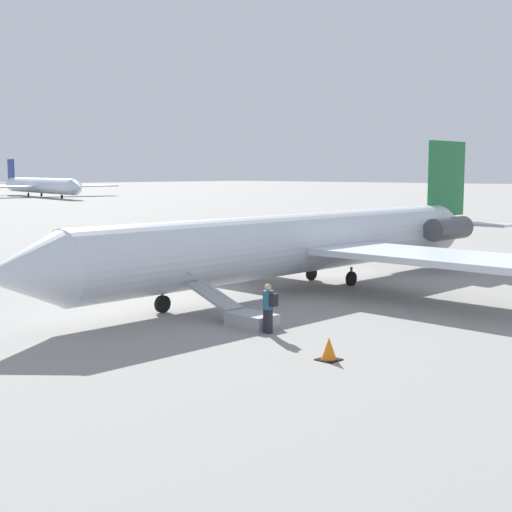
# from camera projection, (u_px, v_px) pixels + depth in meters

# --- Properties ---
(ground_plane) EXTENTS (600.00, 600.00, 0.00)m
(ground_plane) POSITION_uv_depth(u_px,v_px,m) (298.00, 289.00, 34.26)
(ground_plane) COLOR gray
(airplane_main) EXTENTS (32.17, 24.18, 7.44)m
(airplane_main) POSITION_uv_depth(u_px,v_px,m) (312.00, 241.00, 34.72)
(airplane_main) COLOR silver
(airplane_main) RESTS_ON ground
(airplane_far_left) EXTENTS (37.21, 47.66, 8.72)m
(airplane_far_left) POSITION_uv_depth(u_px,v_px,m) (39.00, 185.00, 159.12)
(airplane_far_left) COLOR silver
(airplane_far_left) RESTS_ON ground
(boarding_stairs) EXTENTS (1.13, 4.04, 1.80)m
(boarding_stairs) POSITION_uv_depth(u_px,v_px,m) (243.00, 315.00, 26.08)
(boarding_stairs) COLOR #99999E
(boarding_stairs) RESTS_ON ground
(passenger) EXTENTS (0.36, 0.54, 1.74)m
(passenger) POSITION_uv_depth(u_px,v_px,m) (269.00, 305.00, 24.64)
(passenger) COLOR #23232D
(passenger) RESTS_ON ground
(traffic_cone_near_stairs) EXTENTS (0.63, 0.63, 0.69)m
(traffic_cone_near_stairs) POSITION_uv_depth(u_px,v_px,m) (329.00, 349.00, 21.22)
(traffic_cone_near_stairs) COLOR black
(traffic_cone_near_stairs) RESTS_ON ground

